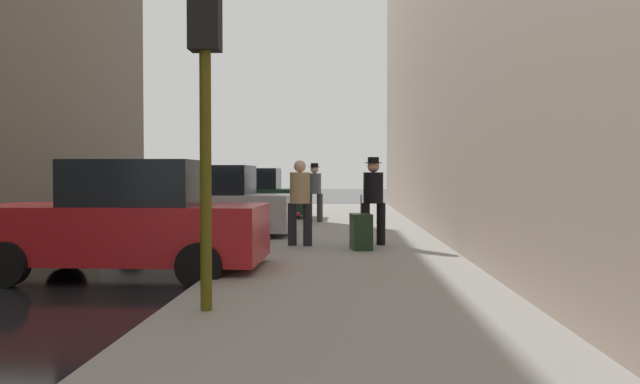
% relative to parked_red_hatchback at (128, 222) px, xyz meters
% --- Properties ---
extents(ground_plane, '(120.00, 120.00, 0.00)m').
position_rel_parked_red_hatchback_xyz_m(ground_plane, '(-2.65, 1.14, -0.85)').
color(ground_plane, black).
extents(sidewalk, '(4.00, 40.00, 0.15)m').
position_rel_parked_red_hatchback_xyz_m(sidewalk, '(3.35, 1.14, -0.77)').
color(sidewalk, gray).
rests_on(sidewalk, ground_plane).
extents(parked_red_hatchback, '(4.22, 2.10, 1.79)m').
position_rel_parked_red_hatchback_xyz_m(parked_red_hatchback, '(0.00, 0.00, 0.00)').
color(parked_red_hatchback, '#B2191E').
rests_on(parked_red_hatchback, ground_plane).
extents(parked_silver_sedan, '(4.25, 2.15, 1.79)m').
position_rel_parked_red_hatchback_xyz_m(parked_silver_sedan, '(-0.00, 5.18, 0.00)').
color(parked_silver_sedan, '#B7BABF').
rests_on(parked_silver_sedan, ground_plane).
extents(parked_dark_green_sedan, '(4.22, 2.09, 1.79)m').
position_rel_parked_red_hatchback_xyz_m(parked_dark_green_sedan, '(0.00, 11.37, 0.00)').
color(parked_dark_green_sedan, '#193828').
rests_on(parked_dark_green_sedan, ground_plane).
extents(fire_hydrant, '(0.42, 0.22, 0.70)m').
position_rel_parked_red_hatchback_xyz_m(fire_hydrant, '(1.80, 8.40, -0.35)').
color(fire_hydrant, red).
rests_on(fire_hydrant, sidewalk).
extents(traffic_light, '(0.32, 0.32, 3.60)m').
position_rel_parked_red_hatchback_xyz_m(traffic_light, '(1.85, -2.93, 1.91)').
color(traffic_light, '#514C0F').
rests_on(traffic_light, sidewalk).
extents(pedestrian_with_fedora, '(0.52, 0.45, 1.78)m').
position_rel_parked_red_hatchback_xyz_m(pedestrian_with_fedora, '(3.88, 3.24, 0.29)').
color(pedestrian_with_fedora, black).
rests_on(pedestrian_with_fedora, sidewalk).
extents(pedestrian_in_tan_coat, '(0.53, 0.47, 1.71)m').
position_rel_parked_red_hatchback_xyz_m(pedestrian_in_tan_coat, '(2.40, 3.06, 0.26)').
color(pedestrian_in_tan_coat, black).
rests_on(pedestrian_in_tan_coat, sidewalk).
extents(pedestrian_with_beanie, '(0.52, 0.45, 1.78)m').
position_rel_parked_red_hatchback_xyz_m(pedestrian_with_beanie, '(2.39, 9.45, 0.29)').
color(pedestrian_with_beanie, '#333338').
rests_on(pedestrian_with_beanie, sidewalk).
extents(rolling_suitcase, '(0.44, 0.61, 1.04)m').
position_rel_parked_red_hatchback_xyz_m(rolling_suitcase, '(3.61, 2.47, -0.36)').
color(rolling_suitcase, black).
rests_on(rolling_suitcase, sidewalk).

